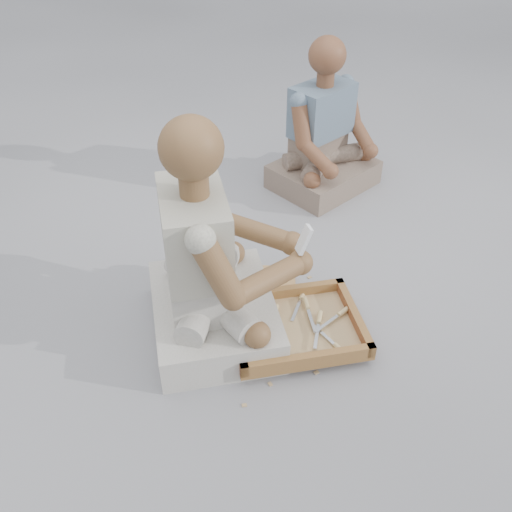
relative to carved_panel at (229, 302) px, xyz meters
name	(u,v)px	position (x,y,z in m)	size (l,w,h in m)	color
ground	(286,336)	(0.17, -0.27, -0.02)	(60.00, 60.00, 0.00)	#9D9CA1
carved_panel	(229,302)	(0.00, 0.00, 0.00)	(0.62, 0.42, 0.04)	#935E39
tool_tray	(296,327)	(0.20, -0.30, 0.05)	(0.62, 0.53, 0.07)	brown
chisel_0	(272,320)	(0.12, -0.23, 0.05)	(0.12, 0.20, 0.02)	silver
chisel_1	(301,297)	(0.30, -0.14, 0.05)	(0.15, 0.18, 0.02)	silver
chisel_2	(337,346)	(0.31, -0.47, 0.05)	(0.07, 0.22, 0.02)	silver
chisel_3	(275,314)	(0.14, -0.22, 0.07)	(0.12, 0.20, 0.02)	silver
chisel_4	(307,307)	(0.29, -0.22, 0.06)	(0.06, 0.22, 0.02)	silver
chisel_5	(273,332)	(0.10, -0.30, 0.05)	(0.08, 0.22, 0.02)	silver
chisel_6	(319,321)	(0.30, -0.32, 0.06)	(0.13, 0.20, 0.02)	silver
chisel_7	(340,314)	(0.41, -0.31, 0.07)	(0.21, 0.10, 0.02)	silver
wood_chip_0	(244,405)	(-0.13, -0.56, -0.02)	(0.02, 0.01, 0.00)	tan
wood_chip_1	(254,371)	(-0.03, -0.41, -0.02)	(0.02, 0.01, 0.00)	tan
wood_chip_2	(221,317)	(-0.06, -0.06, -0.02)	(0.02, 0.01, 0.00)	tan
wood_chip_3	(277,303)	(0.21, -0.07, -0.02)	(0.02, 0.01, 0.00)	tan
wood_chip_4	(316,372)	(0.20, -0.51, -0.02)	(0.02, 0.01, 0.00)	tan
wood_chip_5	(270,384)	(0.00, -0.50, -0.02)	(0.02, 0.01, 0.00)	tan
wood_chip_6	(222,327)	(-0.08, -0.13, -0.02)	(0.02, 0.01, 0.00)	tan
wood_chip_7	(309,277)	(0.43, 0.05, -0.02)	(0.02, 0.01, 0.00)	tan
craftsman	(210,269)	(-0.11, -0.12, 0.32)	(0.72, 0.72, 1.01)	beige
companion	(324,140)	(0.88, 0.84, 0.28)	(0.70, 0.63, 0.89)	gray
mobile_phone	(304,240)	(0.24, -0.24, 0.46)	(0.06, 0.05, 0.12)	white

